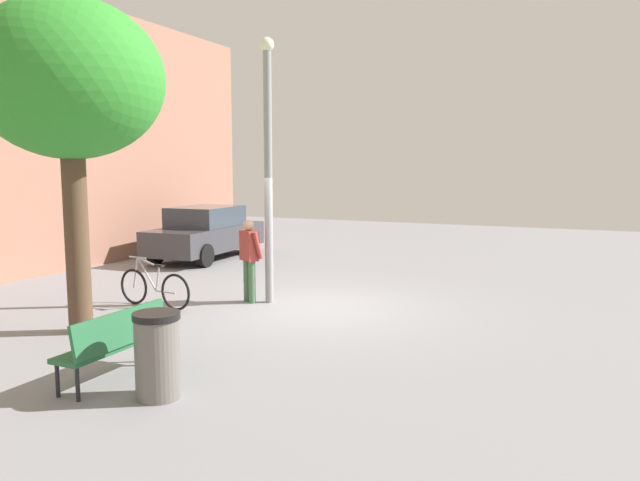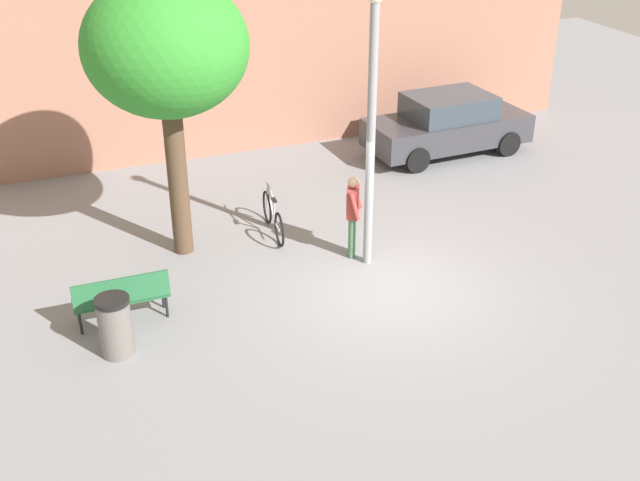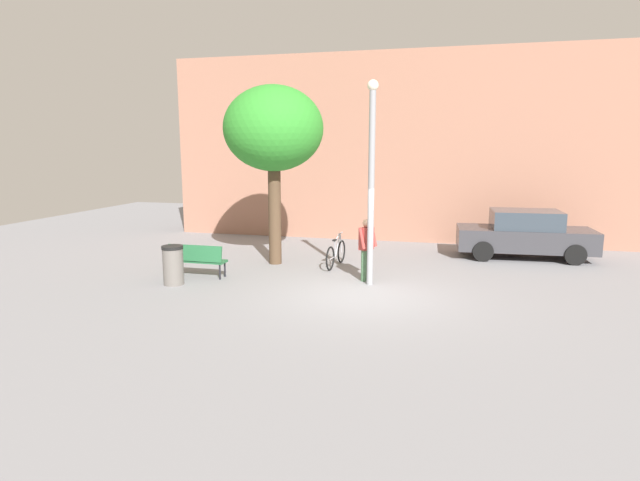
{
  "view_description": "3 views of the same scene",
  "coord_description": "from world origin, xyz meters",
  "px_view_note": "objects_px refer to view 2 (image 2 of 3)",
  "views": [
    {
      "loc": [
        -10.38,
        -4.8,
        2.72
      ],
      "look_at": [
        -0.13,
        -0.12,
        1.33
      ],
      "focal_mm": 33.82,
      "sensor_mm": 36.0,
      "label": 1
    },
    {
      "loc": [
        -5.7,
        -11.07,
        7.51
      ],
      "look_at": [
        -1.2,
        0.43,
        1.02
      ],
      "focal_mm": 44.23,
      "sensor_mm": 36.0,
      "label": 2
    },
    {
      "loc": [
        2.1,
        -12.17,
        3.55
      ],
      "look_at": [
        -0.94,
        -0.37,
        1.37
      ],
      "focal_mm": 29.45,
      "sensor_mm": 36.0,
      "label": 3
    }
  ],
  "objects_px": {
    "parked_car_charcoal": "(448,124)",
    "bicycle_silver": "(273,217)",
    "plaza_tree": "(166,49)",
    "trash_bin": "(115,326)",
    "lamppost": "(371,123)",
    "person_by_lamppost": "(353,211)",
    "park_bench": "(121,295)"
  },
  "relations": [
    {
      "from": "parked_car_charcoal",
      "to": "bicycle_silver",
      "type": "bearing_deg",
      "value": -154.07
    },
    {
      "from": "plaza_tree",
      "to": "trash_bin",
      "type": "height_order",
      "value": "plaza_tree"
    },
    {
      "from": "plaza_tree",
      "to": "parked_car_charcoal",
      "type": "relative_size",
      "value": 1.25
    },
    {
      "from": "plaza_tree",
      "to": "bicycle_silver",
      "type": "xyz_separation_m",
      "value": [
        1.9,
        0.07,
        -3.66
      ]
    },
    {
      "from": "bicycle_silver",
      "to": "lamppost",
      "type": "bearing_deg",
      "value": -54.24
    },
    {
      "from": "lamppost",
      "to": "trash_bin",
      "type": "bearing_deg",
      "value": -165.47
    },
    {
      "from": "plaza_tree",
      "to": "person_by_lamppost",
      "type": "bearing_deg",
      "value": -24.45
    },
    {
      "from": "person_by_lamppost",
      "to": "plaza_tree",
      "type": "distance_m",
      "value": 4.56
    },
    {
      "from": "bicycle_silver",
      "to": "trash_bin",
      "type": "xyz_separation_m",
      "value": [
        -3.65,
        -3.11,
        0.14
      ]
    },
    {
      "from": "park_bench",
      "to": "bicycle_silver",
      "type": "bearing_deg",
      "value": 33.46
    },
    {
      "from": "park_bench",
      "to": "bicycle_silver",
      "type": "xyz_separation_m",
      "value": [
        3.42,
        2.26,
        -0.16
      ]
    },
    {
      "from": "person_by_lamppost",
      "to": "trash_bin",
      "type": "relative_size",
      "value": 1.62
    },
    {
      "from": "trash_bin",
      "to": "person_by_lamppost",
      "type": "bearing_deg",
      "value": 18.95
    },
    {
      "from": "plaza_tree",
      "to": "lamppost",
      "type": "bearing_deg",
      "value": -28.61
    },
    {
      "from": "trash_bin",
      "to": "park_bench",
      "type": "bearing_deg",
      "value": 74.86
    },
    {
      "from": "parked_car_charcoal",
      "to": "lamppost",
      "type": "bearing_deg",
      "value": -133.39
    },
    {
      "from": "bicycle_silver",
      "to": "plaza_tree",
      "type": "bearing_deg",
      "value": -177.9
    },
    {
      "from": "bicycle_silver",
      "to": "trash_bin",
      "type": "distance_m",
      "value": 4.8
    },
    {
      "from": "bicycle_silver",
      "to": "parked_car_charcoal",
      "type": "bearing_deg",
      "value": 25.93
    },
    {
      "from": "lamppost",
      "to": "plaza_tree",
      "type": "height_order",
      "value": "plaza_tree"
    },
    {
      "from": "person_by_lamppost",
      "to": "trash_bin",
      "type": "bearing_deg",
      "value": -161.05
    },
    {
      "from": "parked_car_charcoal",
      "to": "park_bench",
      "type": "bearing_deg",
      "value": -151.09
    },
    {
      "from": "person_by_lamppost",
      "to": "bicycle_silver",
      "type": "bearing_deg",
      "value": 128.35
    },
    {
      "from": "lamppost",
      "to": "parked_car_charcoal",
      "type": "bearing_deg",
      "value": 46.61
    },
    {
      "from": "lamppost",
      "to": "plaza_tree",
      "type": "bearing_deg",
      "value": 151.39
    },
    {
      "from": "trash_bin",
      "to": "lamppost",
      "type": "bearing_deg",
      "value": 14.53
    },
    {
      "from": "person_by_lamppost",
      "to": "park_bench",
      "type": "relative_size",
      "value": 1.04
    },
    {
      "from": "person_by_lamppost",
      "to": "parked_car_charcoal",
      "type": "bearing_deg",
      "value": 43.2
    },
    {
      "from": "lamppost",
      "to": "person_by_lamppost",
      "type": "distance_m",
      "value": 1.91
    },
    {
      "from": "person_by_lamppost",
      "to": "trash_bin",
      "type": "distance_m",
      "value": 5.11
    },
    {
      "from": "parked_car_charcoal",
      "to": "trash_bin",
      "type": "distance_m",
      "value": 10.97
    },
    {
      "from": "trash_bin",
      "to": "plaza_tree",
      "type": "bearing_deg",
      "value": 60.1
    }
  ]
}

